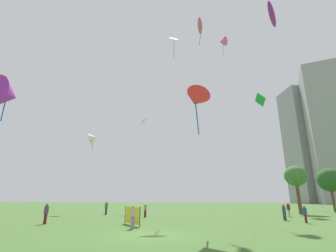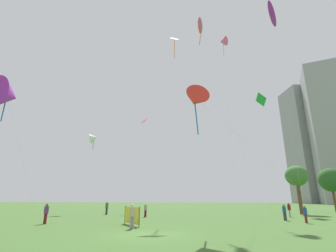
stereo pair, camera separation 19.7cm
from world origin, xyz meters
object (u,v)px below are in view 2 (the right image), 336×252
(kite_flying_3, at_px, (175,41))
(kite_flying_4, at_px, (94,138))
(person_standing_2, at_px, (46,212))
(distant_highrise_1, at_px, (316,144))
(person_standing_1, at_px, (132,214))
(kite_flying_8, at_px, (196,99))
(park_tree_0, at_px, (297,176))
(event_banner, at_px, (132,215))
(park_tree_1, at_px, (331,180))
(person_standing_0, at_px, (284,211))
(person_standing_4, at_px, (305,213))
(kite_flying_2, at_px, (144,121))
(person_standing_6, at_px, (145,209))
(kite_flying_6, at_px, (272,14))
(distant_highrise_0, at_px, (330,132))
(kite_flying_5, at_px, (200,26))
(kite_flying_1, at_px, (261,100))
(kite_flying_0, at_px, (223,42))
(person_standing_5, at_px, (107,207))
(person_standing_3, at_px, (289,209))
(kite_flying_7, at_px, (7,95))

(kite_flying_3, distance_m, kite_flying_4, 23.48)
(person_standing_2, xyz_separation_m, distant_highrise_1, (69.91, 113.01, 28.22))
(person_standing_1, bearing_deg, kite_flying_8, -31.50)
(park_tree_0, height_order, event_banner, park_tree_0)
(park_tree_1, bearing_deg, kite_flying_8, -127.90)
(person_standing_0, xyz_separation_m, person_standing_4, (1.12, -2.67, -0.02))
(kite_flying_2, xyz_separation_m, kite_flying_8, (11.62, -26.39, -6.96))
(person_standing_6, relative_size, kite_flying_6, 0.06)
(kite_flying_4, xyz_separation_m, distant_highrise_0, (72.93, 73.31, 17.26))
(kite_flying_4, xyz_separation_m, kite_flying_5, (19.86, -7.57, 15.37))
(event_banner, bearing_deg, kite_flying_8, -17.45)
(kite_flying_1, bearing_deg, person_standing_2, -134.94)
(kite_flying_4, bearing_deg, person_standing_6, -36.01)
(person_standing_1, bearing_deg, kite_flying_0, 27.90)
(kite_flying_0, xyz_separation_m, park_tree_0, (9.41, 0.39, -24.53))
(person_standing_4, height_order, kite_flying_1, kite_flying_1)
(person_standing_1, bearing_deg, distant_highrise_1, 24.87)
(kite_flying_6, bearing_deg, kite_flying_1, 85.10)
(kite_flying_4, xyz_separation_m, distant_highrise_1, (75.27, 94.25, 16.62))
(person_standing_5, xyz_separation_m, kite_flying_1, (25.52, 11.78, 19.68))
(person_standing_2, relative_size, park_tree_1, 0.24)
(person_standing_6, distance_m, kite_flying_5, 28.17)
(kite_flying_5, distance_m, kite_flying_6, 10.54)
(person_standing_5, bearing_deg, kite_flying_5, 97.76)
(kite_flying_0, height_order, park_tree_0, kite_flying_0)
(person_standing_5, xyz_separation_m, distant_highrise_0, (67.54, 78.25, 28.82))
(distant_highrise_1, relative_size, event_banner, 20.69)
(person_standing_1, xyz_separation_m, park_tree_0, (19.06, 21.17, 4.37))
(kite_flying_8, bearing_deg, person_standing_5, 131.92)
(park_tree_0, height_order, distant_highrise_0, distant_highrise_0)
(kite_flying_3, relative_size, park_tree_0, 4.56)
(person_standing_2, distance_m, person_standing_6, 12.03)
(person_standing_0, xyz_separation_m, park_tree_0, (5.46, 11.67, 4.48))
(person_standing_5, bearing_deg, person_standing_0, 91.78)
(person_standing_6, bearing_deg, distant_highrise_1, 9.62)
(distant_highrise_0, bearing_deg, distant_highrise_1, 98.63)
(person_standing_0, bearing_deg, person_standing_3, -85.24)
(kite_flying_0, height_order, event_banner, kite_flying_0)
(person_standing_6, height_order, kite_flying_0, kite_flying_0)
(person_standing_0, height_order, kite_flying_7, kite_flying_7)
(person_standing_1, relative_size, person_standing_5, 0.98)
(distant_highrise_0, bearing_deg, person_standing_2, -111.27)
(kite_flying_5, height_order, event_banner, kite_flying_5)
(kite_flying_3, bearing_deg, kite_flying_6, -36.94)
(kite_flying_1, distance_m, kite_flying_5, 19.56)
(kite_flying_5, bearing_deg, event_banner, -120.38)
(kite_flying_6, height_order, kite_flying_7, kite_flying_6)
(person_standing_0, relative_size, person_standing_1, 0.90)
(kite_flying_7, bearing_deg, kite_flying_4, 95.67)
(person_standing_0, xyz_separation_m, kite_flying_1, (3.15, 18.30, 19.81))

